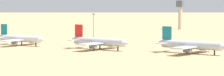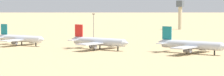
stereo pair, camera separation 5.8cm
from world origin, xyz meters
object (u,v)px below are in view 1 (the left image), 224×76
at_px(parked_jet_teal_4, 191,45).
at_px(control_tower, 180,12).
at_px(parked_jet_teal_2, 20,39).
at_px(parked_jet_red_3, 99,42).
at_px(light_pole_mid, 94,24).

height_order(parked_jet_teal_4, control_tower, control_tower).
bearing_deg(parked_jet_teal_2, parked_jet_red_3, 3.99).
bearing_deg(control_tower, parked_jet_teal_4, -66.38).
distance_m(parked_jet_teal_2, light_pole_mid, 73.13).
relative_size(parked_jet_teal_4, light_pole_mid, 2.39).
bearing_deg(light_pole_mid, parked_jet_teal_4, -36.51).
height_order(parked_jet_teal_2, control_tower, control_tower).
relative_size(parked_jet_teal_2, control_tower, 1.46).
bearing_deg(parked_jet_teal_2, parked_jet_teal_4, 6.35).
xyz_separation_m(parked_jet_teal_2, parked_jet_teal_4, (99.14, 2.05, 0.31)).
distance_m(parked_jet_teal_2, parked_jet_red_3, 50.66).
bearing_deg(parked_jet_red_3, parked_jet_teal_4, 12.25).
bearing_deg(parked_jet_red_3, control_tower, 108.51).
relative_size(parked_jet_red_3, parked_jet_teal_4, 0.99).
xyz_separation_m(parked_jet_teal_2, light_pole_mid, (3.52, 72.85, 5.32)).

